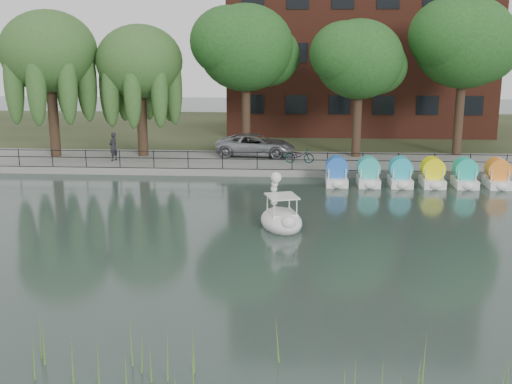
# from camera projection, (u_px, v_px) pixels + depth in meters

# --- Properties ---
(ground_plane) EXTENTS (120.00, 120.00, 0.00)m
(ground_plane) POSITION_uv_depth(u_px,v_px,m) (236.00, 251.00, 24.08)
(ground_plane) COLOR #364841
(promenade) EXTENTS (40.00, 6.00, 0.40)m
(promenade) POSITION_uv_depth(u_px,v_px,m) (260.00, 163.00, 39.54)
(promenade) COLOR gray
(promenade) RESTS_ON ground_plane
(kerb) EXTENTS (40.00, 0.25, 0.40)m
(kerb) POSITION_uv_depth(u_px,v_px,m) (257.00, 173.00, 36.68)
(kerb) COLOR gray
(kerb) RESTS_ON ground_plane
(land_strip) EXTENTS (60.00, 22.00, 0.36)m
(land_strip) POSITION_uv_depth(u_px,v_px,m) (269.00, 130.00, 53.11)
(land_strip) COLOR #47512D
(land_strip) RESTS_ON ground_plane
(railing) EXTENTS (32.00, 0.05, 1.00)m
(railing) POSITION_uv_depth(u_px,v_px,m) (257.00, 156.00, 36.64)
(railing) COLOR black
(railing) RESTS_ON promenade
(apartment_building) EXTENTS (20.00, 10.07, 18.00)m
(apartment_building) POSITION_uv_depth(u_px,v_px,m) (358.00, 15.00, 50.47)
(apartment_building) COLOR #4C1E16
(apartment_building) RESTS_ON land_strip
(willow_left) EXTENTS (5.88, 5.88, 9.01)m
(willow_left) POSITION_uv_depth(u_px,v_px,m) (49.00, 52.00, 39.20)
(willow_left) COLOR #473323
(willow_left) RESTS_ON promenade
(willow_mid) EXTENTS (5.32, 5.32, 8.15)m
(willow_mid) POSITION_uv_depth(u_px,v_px,m) (140.00, 62.00, 39.51)
(willow_mid) COLOR #473323
(willow_mid) RESTS_ON promenade
(broadleaf_center) EXTENTS (6.00, 6.00, 9.25)m
(broadleaf_center) POSITION_uv_depth(u_px,v_px,m) (246.00, 48.00, 39.89)
(broadleaf_center) COLOR #473323
(broadleaf_center) RESTS_ON promenade
(broadleaf_right) EXTENTS (5.40, 5.40, 8.32)m
(broadleaf_right) POSITION_uv_depth(u_px,v_px,m) (359.00, 60.00, 39.15)
(broadleaf_right) COLOR #473323
(broadleaf_right) RESTS_ON promenade
(broadleaf_far) EXTENTS (6.30, 6.30, 9.71)m
(broadleaf_far) POSITION_uv_depth(u_px,v_px,m) (464.00, 43.00, 39.50)
(broadleaf_far) COLOR #473323
(broadleaf_far) RESTS_ON promenade
(minivan) EXTENTS (3.03, 5.91, 1.60)m
(minivan) POSITION_uv_depth(u_px,v_px,m) (256.00, 143.00, 40.54)
(minivan) COLOR gray
(minivan) RESTS_ON promenade
(bicycle) EXTENTS (0.75, 1.77, 1.00)m
(bicycle) POSITION_uv_depth(u_px,v_px,m) (299.00, 155.00, 38.40)
(bicycle) COLOR gray
(bicycle) RESTS_ON promenade
(pedestrian) EXTENTS (0.73, 0.85, 1.98)m
(pedestrian) POSITION_uv_depth(u_px,v_px,m) (113.00, 145.00, 38.98)
(pedestrian) COLOR black
(pedestrian) RESTS_ON promenade
(swan_boat) EXTENTS (2.34, 2.98, 2.22)m
(swan_boat) POSITION_uv_depth(u_px,v_px,m) (281.00, 216.00, 26.86)
(swan_boat) COLOR white
(swan_boat) RESTS_ON ground_plane
(pedal_boat_row) EXTENTS (9.65, 1.70, 1.40)m
(pedal_boat_row) POSITION_uv_depth(u_px,v_px,m) (416.00, 175.00, 34.28)
(pedal_boat_row) COLOR white
(pedal_boat_row) RESTS_ON ground_plane
(reed_bank) EXTENTS (24.00, 2.40, 1.20)m
(reed_bank) POSITION_uv_depth(u_px,v_px,m) (285.00, 364.00, 14.61)
(reed_bank) COLOR #669938
(reed_bank) RESTS_ON ground_plane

